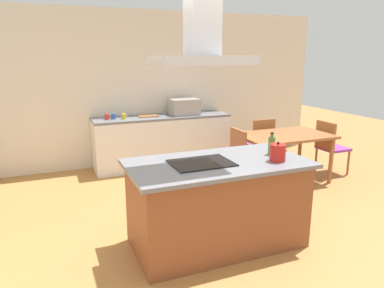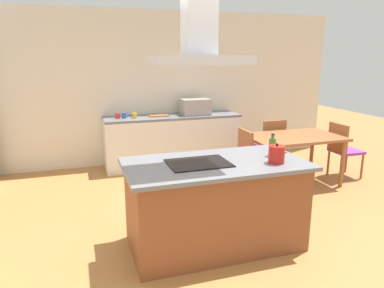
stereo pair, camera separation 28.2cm
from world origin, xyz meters
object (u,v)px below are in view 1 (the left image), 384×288
(countertop_microwave, at_px, (184,107))
(cutting_board, at_px, (148,116))
(coffee_mug_red, at_px, (107,117))
(chair_at_left_end, at_px, (231,156))
(tea_kettle, at_px, (278,153))
(chair_at_right_end, at_px, (330,144))
(dining_table, at_px, (284,140))
(cooktop, at_px, (201,163))
(olive_oil_bottle, at_px, (272,145))
(chair_facing_back_wall, at_px, (260,140))
(range_hood, at_px, (202,36))
(coffee_mug_yellow, at_px, (124,116))
(coffee_mug_blue, at_px, (113,116))

(countertop_microwave, distance_m, cutting_board, 0.67)
(coffee_mug_red, bearing_deg, chair_at_left_end, -44.45)
(tea_kettle, bearing_deg, cutting_board, 98.54)
(coffee_mug_red, relative_size, chair_at_right_end, 0.10)
(dining_table, bearing_deg, coffee_mug_red, 148.46)
(cooktop, distance_m, dining_table, 2.44)
(olive_oil_bottle, relative_size, chair_facing_back_wall, 0.27)
(cooktop, height_order, tea_kettle, tea_kettle)
(range_hood, bearing_deg, countertop_microwave, 72.16)
(tea_kettle, distance_m, dining_table, 2.05)
(tea_kettle, distance_m, cutting_board, 3.18)
(coffee_mug_red, height_order, chair_facing_back_wall, coffee_mug_red)
(chair_facing_back_wall, distance_m, range_hood, 3.27)
(coffee_mug_yellow, bearing_deg, tea_kettle, -73.27)
(tea_kettle, relative_size, coffee_mug_yellow, 2.34)
(coffee_mug_red, distance_m, cutting_board, 0.72)
(cooktop, relative_size, cutting_board, 1.76)
(coffee_mug_yellow, bearing_deg, cutting_board, 14.06)
(tea_kettle, height_order, chair_facing_back_wall, tea_kettle)
(coffee_mug_blue, bearing_deg, chair_at_left_end, -46.74)
(coffee_mug_yellow, bearing_deg, olive_oil_bottle, -70.27)
(coffee_mug_red, bearing_deg, chair_at_right_end, -24.07)
(coffee_mug_blue, relative_size, dining_table, 0.06)
(chair_facing_back_wall, bearing_deg, cooktop, -134.45)
(dining_table, bearing_deg, cutting_board, 138.07)
(cooktop, height_order, chair_facing_back_wall, cooktop)
(dining_table, bearing_deg, chair_at_left_end, 180.00)
(dining_table, height_order, chair_at_left_end, chair_at_left_end)
(coffee_mug_yellow, bearing_deg, chair_at_right_end, -25.09)
(tea_kettle, distance_m, coffee_mug_red, 3.31)
(coffee_mug_red, xyz_separation_m, coffee_mug_yellow, (0.27, -0.06, 0.00))
(dining_table, bearing_deg, chair_at_right_end, 0.00)
(olive_oil_bottle, bearing_deg, cooktop, -177.97)
(olive_oil_bottle, distance_m, coffee_mug_red, 3.12)
(olive_oil_bottle, distance_m, coffee_mug_yellow, 2.97)
(coffee_mug_blue, relative_size, chair_at_left_end, 0.10)
(coffee_mug_red, height_order, chair_at_right_end, coffee_mug_red)
(countertop_microwave, height_order, cutting_board, countertop_microwave)
(tea_kettle, xyz_separation_m, cutting_board, (-0.47, 3.14, -0.08))
(coffee_mug_blue, distance_m, dining_table, 2.79)
(tea_kettle, relative_size, chair_at_left_end, 0.24)
(countertop_microwave, bearing_deg, chair_at_right_end, -37.12)
(cooktop, bearing_deg, tea_kettle, -15.85)
(countertop_microwave, xyz_separation_m, cutting_board, (-0.66, 0.05, -0.13))
(cooktop, height_order, dining_table, cooktop)
(coffee_mug_blue, bearing_deg, tea_kettle, -70.85)
(coffee_mug_red, xyz_separation_m, chair_at_left_end, (1.53, -1.50, -0.44))
(coffee_mug_blue, xyz_separation_m, chair_facing_back_wall, (2.33, -0.84, -0.44))
(countertop_microwave, distance_m, coffee_mug_red, 1.37)
(tea_kettle, xyz_separation_m, countertop_microwave, (0.19, 3.09, 0.05))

